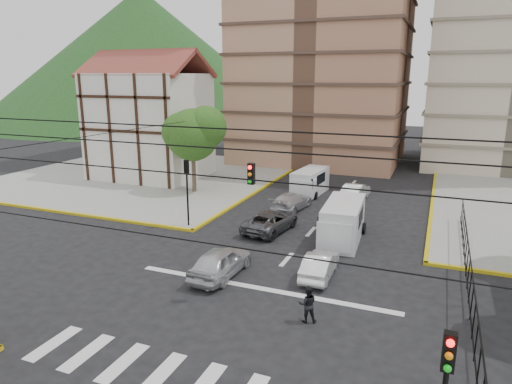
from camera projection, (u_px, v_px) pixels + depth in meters
The scene contains 19 objects.
ground at pixel (252, 300), 20.52m from camera, with size 160.00×160.00×0.00m, color black.
sidewalk_nw at pixel (145, 176), 45.75m from camera, with size 26.00×26.00×0.15m, color gray.
crosswalk_stripes at pixel (182, 379), 15.14m from camera, with size 12.00×2.40×0.01m, color silver.
stop_line at pixel (261, 288), 21.60m from camera, with size 13.00×0.40×0.01m, color silver.
tudor_building at pixel (150, 124), 44.11m from camera, with size 10.80×8.05×12.23m.
distant_hill at pixel (143, 56), 99.96m from camera, with size 70.00×70.00×28.00m, color #184819.
park_fence at pixel (466, 292), 21.28m from camera, with size 0.10×22.50×1.66m, color black, non-canonical shape.
tree_tudor at pixel (194, 132), 37.95m from camera, with size 5.39×4.40×7.43m.
traffic_light_nw at pixel (187, 182), 29.60m from camera, with size 0.28×0.22×4.40m.
traffic_light_hanging at pixel (231, 182), 17.24m from camera, with size 18.00×9.12×0.92m.
van_right_lane at pixel (342, 223), 27.47m from camera, with size 2.43×5.44×2.40m.
van_left_lane at pixel (309, 183), 38.42m from camera, with size 2.28×4.86×2.12m.
car_silver_front_left at pixel (220, 262), 22.82m from camera, with size 1.76×4.37×1.49m, color silver.
car_white_front_right at pixel (320, 265), 22.78m from camera, with size 1.31×3.74×1.23m, color white.
car_grey_mid_left at pixel (271, 221), 29.49m from camera, with size 2.21×4.79×1.33m, color #525459.
car_silver_rear_left at pixel (291, 201), 34.21m from camera, with size 1.84×4.52×1.31m, color #BCBDC2.
car_darkgrey_mid_right at pixel (343, 207), 32.82m from camera, with size 1.54×3.82×1.30m, color #262729.
car_white_rear_right at pixel (355, 192), 36.85m from camera, with size 1.47×4.22×1.39m, color white.
pedestrian_crosswalk at pixel (308, 304), 18.52m from camera, with size 0.76×0.59×1.56m, color black.
Camera 1 is at (7.21, -17.24, 9.78)m, focal length 32.00 mm.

